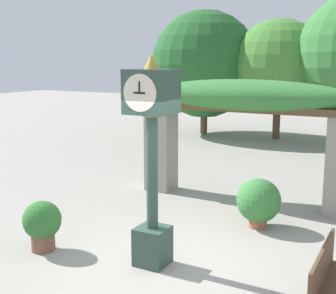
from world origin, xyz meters
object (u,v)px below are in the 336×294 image
at_px(pedestal_clock, 152,145).
at_px(potted_plant_near_right, 259,201).
at_px(park_bench, 332,287).
at_px(potted_plant_near_left, 42,223).

xyz_separation_m(pedestal_clock, potted_plant_near_right, (0.95, 2.27, -1.34)).
height_order(pedestal_clock, park_bench, pedestal_clock).
bearing_deg(potted_plant_near_left, pedestal_clock, 11.68).
xyz_separation_m(potted_plant_near_right, park_bench, (1.70, -2.66, -0.06)).
bearing_deg(potted_plant_near_right, potted_plant_near_left, -136.35).
relative_size(potted_plant_near_right, park_bench, 0.61).
bearing_deg(park_bench, potted_plant_near_right, 32.55).
distance_m(potted_plant_near_right, park_bench, 3.16).
bearing_deg(pedestal_clock, potted_plant_near_left, -168.32).
height_order(pedestal_clock, potted_plant_near_left, pedestal_clock).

